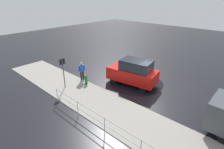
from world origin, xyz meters
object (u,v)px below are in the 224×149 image
at_px(fire_hydrant, 86,80).
at_px(sign_post, 63,69).
at_px(moving_hatchback, 133,72).
at_px(pedestrian, 82,70).

relative_size(fire_hydrant, sign_post, 0.33).
height_order(moving_hatchback, pedestrian, moving_hatchback).
relative_size(moving_hatchback, sign_post, 1.72).
xyz_separation_m(moving_hatchback, fire_hydrant, (2.75, 2.59, -0.63)).
height_order(fire_hydrant, pedestrian, pedestrian).
bearing_deg(moving_hatchback, sign_post, 48.78).
height_order(moving_hatchback, fire_hydrant, moving_hatchback).
distance_m(pedestrian, sign_post, 1.80).
xyz_separation_m(fire_hydrant, sign_post, (0.79, 1.46, 1.18)).
bearing_deg(fire_hydrant, pedestrian, -17.16).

